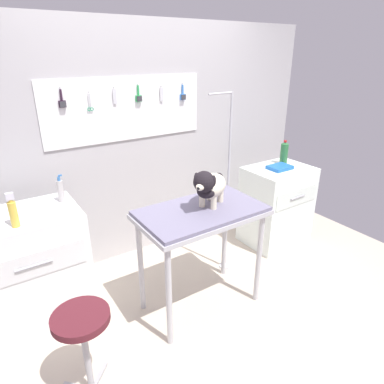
{
  "coord_description": "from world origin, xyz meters",
  "views": [
    {
      "loc": [
        -1.45,
        -1.73,
        2.02
      ],
      "look_at": [
        -0.13,
        0.25,
        1.02
      ],
      "focal_mm": 31.62,
      "sensor_mm": 36.0,
      "label": 1
    }
  ],
  "objects_px": {
    "stool": "(83,331)",
    "soda_bottle": "(284,153)",
    "grooming_arm": "(227,194)",
    "cabinet_right": "(276,205)",
    "dog": "(209,186)",
    "pump_bottle_white": "(61,191)",
    "counter_left": "(31,270)",
    "grooming_table": "(201,221)"
  },
  "relations": [
    {
      "from": "dog",
      "to": "stool",
      "type": "distance_m",
      "value": 1.29
    },
    {
      "from": "dog",
      "to": "soda_bottle",
      "type": "bearing_deg",
      "value": 19.85
    },
    {
      "from": "dog",
      "to": "soda_bottle",
      "type": "xyz_separation_m",
      "value": [
        1.38,
        0.5,
        -0.08
      ]
    },
    {
      "from": "counter_left",
      "to": "stool",
      "type": "distance_m",
      "value": 0.88
    },
    {
      "from": "dog",
      "to": "stool",
      "type": "bearing_deg",
      "value": -165.12
    },
    {
      "from": "soda_bottle",
      "to": "grooming_arm",
      "type": "bearing_deg",
      "value": -168.11
    },
    {
      "from": "dog",
      "to": "soda_bottle",
      "type": "distance_m",
      "value": 1.47
    },
    {
      "from": "grooming_table",
      "to": "pump_bottle_white",
      "type": "distance_m",
      "value": 1.11
    },
    {
      "from": "dog",
      "to": "counter_left",
      "type": "relative_size",
      "value": 0.45
    },
    {
      "from": "grooming_arm",
      "to": "soda_bottle",
      "type": "height_order",
      "value": "grooming_arm"
    },
    {
      "from": "soda_bottle",
      "to": "cabinet_right",
      "type": "bearing_deg",
      "value": -147.54
    },
    {
      "from": "cabinet_right",
      "to": "stool",
      "type": "height_order",
      "value": "cabinet_right"
    },
    {
      "from": "dog",
      "to": "cabinet_right",
      "type": "relative_size",
      "value": 0.49
    },
    {
      "from": "cabinet_right",
      "to": "pump_bottle_white",
      "type": "xyz_separation_m",
      "value": [
        -2.17,
        0.25,
        0.59
      ]
    },
    {
      "from": "grooming_table",
      "to": "dog",
      "type": "distance_m",
      "value": 0.28
    },
    {
      "from": "dog",
      "to": "grooming_arm",
      "type": "bearing_deg",
      "value": 34.93
    },
    {
      "from": "grooming_arm",
      "to": "counter_left",
      "type": "relative_size",
      "value": 1.83
    },
    {
      "from": "grooming_arm",
      "to": "dog",
      "type": "xyz_separation_m",
      "value": [
        -0.43,
        -0.3,
        0.27
      ]
    },
    {
      "from": "dog",
      "to": "stool",
      "type": "xyz_separation_m",
      "value": [
        -1.13,
        -0.3,
        -0.56
      ]
    },
    {
      "from": "counter_left",
      "to": "stool",
      "type": "bearing_deg",
      "value": -81.37
    },
    {
      "from": "pump_bottle_white",
      "to": "soda_bottle",
      "type": "xyz_separation_m",
      "value": [
        2.32,
        -0.15,
        -0.03
      ]
    },
    {
      "from": "counter_left",
      "to": "pump_bottle_white",
      "type": "relative_size",
      "value": 4.27
    },
    {
      "from": "grooming_arm",
      "to": "pump_bottle_white",
      "type": "xyz_separation_m",
      "value": [
        -1.37,
        0.35,
        0.22
      ]
    },
    {
      "from": "grooming_table",
      "to": "pump_bottle_white",
      "type": "bearing_deg",
      "value": 142.55
    },
    {
      "from": "dog",
      "to": "pump_bottle_white",
      "type": "distance_m",
      "value": 1.14
    },
    {
      "from": "cabinet_right",
      "to": "pump_bottle_white",
      "type": "height_order",
      "value": "pump_bottle_white"
    },
    {
      "from": "dog",
      "to": "soda_bottle",
      "type": "relative_size",
      "value": 1.63
    },
    {
      "from": "grooming_table",
      "to": "stool",
      "type": "height_order",
      "value": "grooming_table"
    },
    {
      "from": "pump_bottle_white",
      "to": "cabinet_right",
      "type": "bearing_deg",
      "value": -6.49
    },
    {
      "from": "grooming_arm",
      "to": "cabinet_right",
      "type": "bearing_deg",
      "value": 7.56
    },
    {
      "from": "grooming_arm",
      "to": "cabinet_right",
      "type": "xyz_separation_m",
      "value": [
        0.81,
        0.11,
        -0.37
      ]
    },
    {
      "from": "cabinet_right",
      "to": "soda_bottle",
      "type": "bearing_deg",
      "value": 32.46
    },
    {
      "from": "counter_left",
      "to": "pump_bottle_white",
      "type": "xyz_separation_m",
      "value": [
        0.32,
        0.08,
        0.56
      ]
    },
    {
      "from": "grooming_table",
      "to": "grooming_arm",
      "type": "relative_size",
      "value": 0.58
    },
    {
      "from": "cabinet_right",
      "to": "soda_bottle",
      "type": "xyz_separation_m",
      "value": [
        0.15,
        0.09,
        0.55
      ]
    },
    {
      "from": "dog",
      "to": "cabinet_right",
      "type": "distance_m",
      "value": 1.45
    },
    {
      "from": "grooming_table",
      "to": "dog",
      "type": "xyz_separation_m",
      "value": [
        0.08,
        0.01,
        0.27
      ]
    },
    {
      "from": "grooming_table",
      "to": "grooming_arm",
      "type": "distance_m",
      "value": 0.59
    },
    {
      "from": "dog",
      "to": "counter_left",
      "type": "bearing_deg",
      "value": 155.5
    },
    {
      "from": "stool",
      "to": "soda_bottle",
      "type": "height_order",
      "value": "soda_bottle"
    },
    {
      "from": "dog",
      "to": "cabinet_right",
      "type": "xyz_separation_m",
      "value": [
        1.23,
        0.4,
        -0.64
      ]
    },
    {
      "from": "grooming_arm",
      "to": "pump_bottle_white",
      "type": "distance_m",
      "value": 1.43
    }
  ]
}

